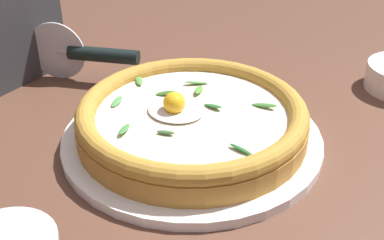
{
  "coord_description": "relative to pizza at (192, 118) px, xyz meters",
  "views": [
    {
      "loc": [
        -0.27,
        0.43,
        0.34
      ],
      "look_at": [
        -0.02,
        -0.02,
        0.03
      ],
      "focal_mm": 46.51,
      "sensor_mm": 36.0,
      "label": 1
    }
  ],
  "objects": [
    {
      "name": "ground_plane",
      "position": [
        0.02,
        0.02,
        -0.05
      ],
      "size": [
        2.4,
        2.4,
        0.03
      ],
      "primitive_type": "cube",
      "color": "brown",
      "rests_on": "ground"
    },
    {
      "name": "pizza_plate",
      "position": [
        -0.0,
        -0.0,
        -0.03
      ],
      "size": [
        0.32,
        0.32,
        0.01
      ],
      "primitive_type": "cylinder",
      "color": "white",
      "rests_on": "ground"
    },
    {
      "name": "pizza",
      "position": [
        0.0,
        0.0,
        0.0
      ],
      "size": [
        0.28,
        0.28,
        0.06
      ],
      "color": "#B88134",
      "rests_on": "pizza_plate"
    },
    {
      "name": "pizza_cutter",
      "position": [
        0.22,
        -0.08,
        0.01
      ],
      "size": [
        0.17,
        0.06,
        0.09
      ],
      "color": "silver",
      "rests_on": "ground"
    }
  ]
}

